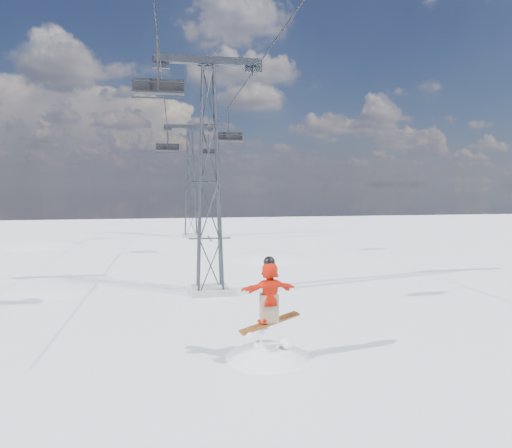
% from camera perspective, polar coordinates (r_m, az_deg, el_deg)
% --- Properties ---
extents(ground, '(120.00, 120.00, 0.00)m').
position_cam_1_polar(ground, '(15.26, -6.43, -15.71)').
color(ground, white).
rests_on(ground, ground).
extents(snow_terrain, '(39.00, 37.00, 22.00)m').
position_cam_1_polar(snow_terrain, '(38.71, -15.93, -18.00)').
color(snow_terrain, white).
rests_on(snow_terrain, ground).
extents(lift_tower_near, '(5.20, 1.80, 11.43)m').
position_cam_1_polar(lift_tower_near, '(22.32, -5.88, 5.15)').
color(lift_tower_near, '#999999').
rests_on(lift_tower_near, ground).
extents(lift_tower_far, '(5.20, 1.80, 11.43)m').
position_cam_1_polar(lift_tower_far, '(47.29, -8.19, 4.99)').
color(lift_tower_far, '#999999').
rests_on(lift_tower_far, ground).
extents(haul_cables, '(4.46, 51.00, 0.06)m').
position_cam_1_polar(haul_cables, '(34.24, -7.47, 14.09)').
color(haul_cables, black).
rests_on(haul_cables, ground).
extents(snowboarder_jump, '(4.40, 4.40, 7.18)m').
position_cam_1_polar(snowboarder_jump, '(15.46, 1.43, -21.90)').
color(snowboarder_jump, white).
rests_on(snowboarder_jump, ground).
extents(lift_chair_near, '(1.90, 0.55, 2.36)m').
position_cam_1_polar(lift_chair_near, '(17.95, -12.11, 16.37)').
color(lift_chair_near, black).
rests_on(lift_chair_near, ground).
extents(lift_chair_mid, '(2.09, 0.60, 2.60)m').
position_cam_1_polar(lift_chair_mid, '(33.28, -3.50, 10.78)').
color(lift_chair_mid, black).
rests_on(lift_chair_mid, ground).
extents(lift_chair_far, '(2.10, 0.60, 2.60)m').
position_cam_1_polar(lift_chair_far, '(43.02, -11.01, 9.37)').
color(lift_chair_far, black).
rests_on(lift_chair_far, ground).
extents(lift_chair_extra, '(1.82, 0.52, 2.26)m').
position_cam_1_polar(lift_chair_extra, '(51.57, -5.93, 8.98)').
color(lift_chair_extra, black).
rests_on(lift_chair_extra, ground).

